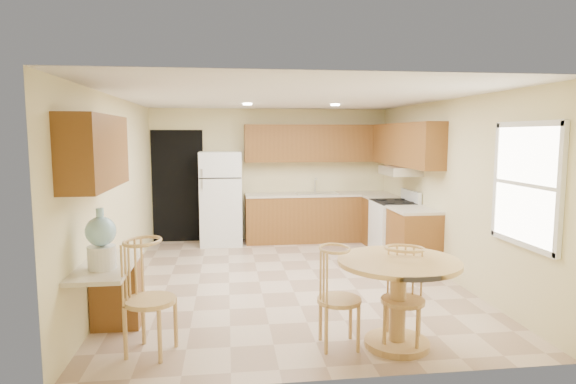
{
  "coord_description": "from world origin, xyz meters",
  "views": [
    {
      "loc": [
        -0.84,
        -6.43,
        2.01
      ],
      "look_at": [
        0.02,
        0.3,
        1.2
      ],
      "focal_mm": 30.0,
      "sensor_mm": 36.0,
      "label": 1
    }
  ],
  "objects": [
    {
      "name": "floor",
      "position": [
        0.0,
        0.0,
        0.0
      ],
      "size": [
        5.5,
        5.5,
        0.0
      ],
      "primitive_type": "plane",
      "color": "#CAAE92",
      "rests_on": "ground"
    },
    {
      "name": "ceiling",
      "position": [
        0.0,
        0.0,
        2.5
      ],
      "size": [
        4.5,
        5.5,
        0.02
      ],
      "primitive_type": "cube",
      "color": "white",
      "rests_on": "wall_back"
    },
    {
      "name": "wall_back",
      "position": [
        0.0,
        2.75,
        1.25
      ],
      "size": [
        4.5,
        0.02,
        2.5
      ],
      "primitive_type": "cube",
      "color": "beige",
      "rests_on": "floor"
    },
    {
      "name": "wall_front",
      "position": [
        0.0,
        -2.75,
        1.25
      ],
      "size": [
        4.5,
        0.02,
        2.5
      ],
      "primitive_type": "cube",
      "color": "beige",
      "rests_on": "floor"
    },
    {
      "name": "wall_left",
      "position": [
        -2.25,
        0.0,
        1.25
      ],
      "size": [
        0.02,
        5.5,
        2.5
      ],
      "primitive_type": "cube",
      "color": "beige",
      "rests_on": "floor"
    },
    {
      "name": "wall_right",
      "position": [
        2.25,
        0.0,
        1.25
      ],
      "size": [
        0.02,
        5.5,
        2.5
      ],
      "primitive_type": "cube",
      "color": "beige",
      "rests_on": "floor"
    },
    {
      "name": "doorway",
      "position": [
        -1.75,
        2.73,
        1.05
      ],
      "size": [
        0.9,
        0.02,
        2.1
      ],
      "primitive_type": "cube",
      "color": "black",
      "rests_on": "floor"
    },
    {
      "name": "base_cab_back",
      "position": [
        0.88,
        2.45,
        0.43
      ],
      "size": [
        2.75,
        0.6,
        0.87
      ],
      "primitive_type": "cube",
      "color": "brown",
      "rests_on": "floor"
    },
    {
      "name": "counter_back",
      "position": [
        0.88,
        2.45,
        0.89
      ],
      "size": [
        2.75,
        0.63,
        0.04
      ],
      "primitive_type": "cube",
      "color": "beige",
      "rests_on": "base_cab_back"
    },
    {
      "name": "base_cab_right_a",
      "position": [
        1.95,
        1.85,
        0.43
      ],
      "size": [
        0.6,
        0.59,
        0.87
      ],
      "primitive_type": "cube",
      "color": "brown",
      "rests_on": "floor"
    },
    {
      "name": "counter_right_a",
      "position": [
        1.95,
        1.85,
        0.89
      ],
      "size": [
        0.63,
        0.59,
        0.04
      ],
      "primitive_type": "cube",
      "color": "beige",
      "rests_on": "base_cab_right_a"
    },
    {
      "name": "base_cab_right_b",
      "position": [
        1.95,
        0.4,
        0.43
      ],
      "size": [
        0.6,
        0.8,
        0.87
      ],
      "primitive_type": "cube",
      "color": "brown",
      "rests_on": "floor"
    },
    {
      "name": "counter_right_b",
      "position": [
        1.95,
        0.4,
        0.89
      ],
      "size": [
        0.63,
        0.8,
        0.04
      ],
      "primitive_type": "cube",
      "color": "beige",
      "rests_on": "base_cab_right_b"
    },
    {
      "name": "upper_cab_back",
      "position": [
        0.88,
        2.58,
        1.85
      ],
      "size": [
        2.75,
        0.33,
        0.7
      ],
      "primitive_type": "cube",
      "color": "brown",
      "rests_on": "wall_back"
    },
    {
      "name": "upper_cab_right",
      "position": [
        2.08,
        1.21,
        1.85
      ],
      "size": [
        0.33,
        2.42,
        0.7
      ],
      "primitive_type": "cube",
      "color": "brown",
      "rests_on": "wall_right"
    },
    {
      "name": "upper_cab_left",
      "position": [
        -2.08,
        -1.6,
        1.85
      ],
      "size": [
        0.33,
        1.4,
        0.7
      ],
      "primitive_type": "cube",
      "color": "brown",
      "rests_on": "wall_left"
    },
    {
      "name": "sink",
      "position": [
        0.85,
        2.45,
        0.91
      ],
      "size": [
        0.78,
        0.44,
        0.01
      ],
      "primitive_type": "cube",
      "color": "silver",
      "rests_on": "counter_back"
    },
    {
      "name": "range_hood",
      "position": [
        2.0,
        1.18,
        1.42
      ],
      "size": [
        0.5,
        0.76,
        0.14
      ],
      "primitive_type": "cube",
      "color": "silver",
      "rests_on": "upper_cab_right"
    },
    {
      "name": "desk_pedestal",
      "position": [
        -2.0,
        -1.32,
        0.36
      ],
      "size": [
        0.48,
        0.42,
        0.72
      ],
      "primitive_type": "cube",
      "color": "brown",
      "rests_on": "floor"
    },
    {
      "name": "desk_top",
      "position": [
        -2.0,
        -1.7,
        0.75
      ],
      "size": [
        0.5,
        1.2,
        0.04
      ],
      "primitive_type": "cube",
      "color": "beige",
      "rests_on": "desk_pedestal"
    },
    {
      "name": "window",
      "position": [
        2.23,
        -1.85,
        1.5
      ],
      "size": [
        0.06,
        1.12,
        1.3
      ],
      "color": "white",
      "rests_on": "wall_right"
    },
    {
      "name": "can_light_a",
      "position": [
        -0.5,
        1.2,
        2.48
      ],
      "size": [
        0.14,
        0.14,
        0.02
      ],
      "primitive_type": "cylinder",
      "color": "white",
      "rests_on": "ceiling"
    },
    {
      "name": "can_light_b",
      "position": [
        0.9,
        1.2,
        2.48
      ],
      "size": [
        0.14,
        0.14,
        0.02
      ],
      "primitive_type": "cylinder",
      "color": "white",
      "rests_on": "ceiling"
    },
    {
      "name": "refrigerator",
      "position": [
        -0.95,
        2.4,
        0.85
      ],
      "size": [
        0.75,
        0.73,
        1.71
      ],
      "color": "white",
      "rests_on": "floor"
    },
    {
      "name": "stove",
      "position": [
        1.92,
        1.18,
        0.47
      ],
      "size": [
        0.65,
        0.76,
        1.09
      ],
      "color": "white",
      "rests_on": "floor"
    },
    {
      "name": "dining_table",
      "position": [
        0.75,
        -2.2,
        0.56
      ],
      "size": [
        1.15,
        1.15,
        0.85
      ],
      "rotation": [
        0.0,
        0.0,
        -0.12
      ],
      "color": "tan",
      "rests_on": "floor"
    },
    {
      "name": "chair_table_a",
      "position": [
        0.2,
        -2.22,
        0.58
      ],
      "size": [
        0.42,
        0.54,
        0.95
      ],
      "rotation": [
        0.0,
        0.0,
        -1.59
      ],
      "color": "tan",
      "rests_on": "floor"
    },
    {
      "name": "chair_table_b",
      "position": [
        0.8,
        -2.29,
        0.57
      ],
      "size": [
        0.42,
        0.47,
        0.94
      ],
      "rotation": [
        0.0,
        0.0,
        2.7
      ],
      "color": "tan",
      "rests_on": "floor"
    },
    {
      "name": "chair_desk",
      "position": [
        -1.55,
        -2.15,
        0.64
      ],
      "size": [
        0.47,
        0.6,
        1.05
      ],
      "rotation": [
        0.0,
        0.0,
        -1.89
      ],
      "color": "tan",
      "rests_on": "floor"
    },
    {
      "name": "water_crock",
      "position": [
        -2.0,
        -1.88,
        1.03
      ],
      "size": [
        0.28,
        0.28,
        0.57
      ],
      "color": "white",
      "rests_on": "desk_top"
    }
  ]
}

